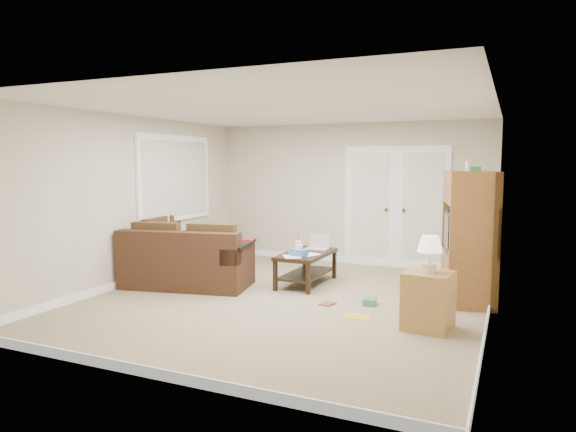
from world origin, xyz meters
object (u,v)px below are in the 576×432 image
at_px(tv_armoire, 469,236).
at_px(side_cabinet, 428,296).
at_px(coffee_table, 307,267).
at_px(sectional_sofa, 188,255).

bearing_deg(tv_armoire, side_cabinet, -113.70).
relative_size(coffee_table, side_cabinet, 1.15).
bearing_deg(side_cabinet, tv_armoire, 85.66).
xyz_separation_m(sectional_sofa, tv_armoire, (4.21, 0.23, 0.53)).
height_order(coffee_table, tv_armoire, tv_armoire).
height_order(sectional_sofa, tv_armoire, tv_armoire).
xyz_separation_m(sectional_sofa, side_cabinet, (3.92, -1.15, 0.04)).
xyz_separation_m(coffee_table, tv_armoire, (2.27, -0.02, 0.60)).
distance_m(coffee_table, side_cabinet, 2.42).
bearing_deg(coffee_table, side_cabinet, -34.58).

